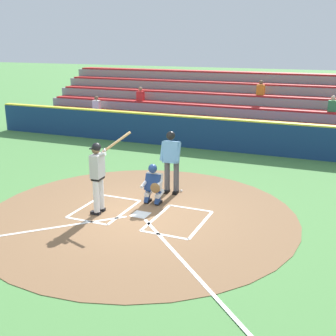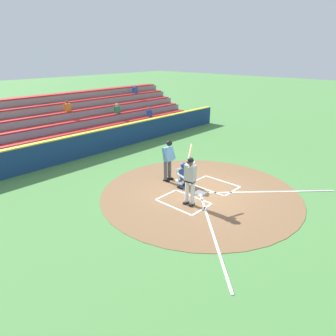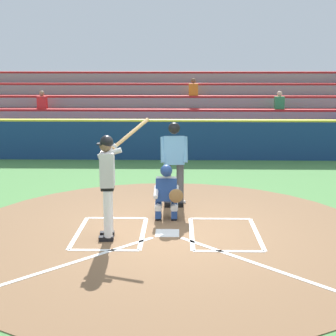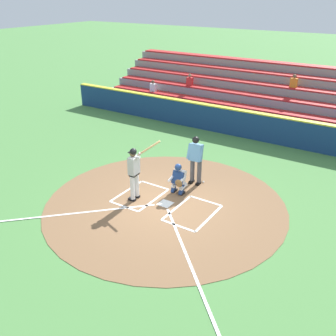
{
  "view_description": "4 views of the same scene",
  "coord_description": "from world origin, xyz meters",
  "px_view_note": "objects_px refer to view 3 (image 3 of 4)",
  "views": [
    {
      "loc": [
        -4.72,
        9.4,
        4.34
      ],
      "look_at": [
        -0.3,
        -1.12,
        0.99
      ],
      "focal_mm": 46.97,
      "sensor_mm": 36.0,
      "label": 1
    },
    {
      "loc": [
        9.15,
        6.66,
        5.39
      ],
      "look_at": [
        0.44,
        -1.36,
        0.87
      ],
      "focal_mm": 32.69,
      "sensor_mm": 36.0,
      "label": 2
    },
    {
      "loc": [
        -0.21,
        8.86,
        3.07
      ],
      "look_at": [
        -0.02,
        0.12,
        1.27
      ],
      "focal_mm": 53.81,
      "sensor_mm": 36.0,
      "label": 3
    },
    {
      "loc": [
        -6.13,
        9.28,
        6.5
      ],
      "look_at": [
        0.17,
        -0.43,
        1.12
      ],
      "focal_mm": 41.04,
      "sensor_mm": 36.0,
      "label": 4
    }
  ],
  "objects_px": {
    "catcher": "(167,191)",
    "baseball": "(184,202)",
    "plate_umpire": "(174,158)",
    "batter": "(108,179)"
  },
  "relations": [
    {
      "from": "catcher",
      "to": "baseball",
      "type": "bearing_deg",
      "value": -107.06
    },
    {
      "from": "plate_umpire",
      "to": "catcher",
      "type": "bearing_deg",
      "value": 82.38
    },
    {
      "from": "catcher",
      "to": "baseball",
      "type": "height_order",
      "value": "catcher"
    },
    {
      "from": "batter",
      "to": "plate_umpire",
      "type": "height_order",
      "value": "batter"
    },
    {
      "from": "catcher",
      "to": "baseball",
      "type": "relative_size",
      "value": 15.27
    },
    {
      "from": "catcher",
      "to": "plate_umpire",
      "type": "relative_size",
      "value": 0.61
    },
    {
      "from": "baseball",
      "to": "batter",
      "type": "bearing_deg",
      "value": 59.75
    },
    {
      "from": "batter",
      "to": "catcher",
      "type": "xyz_separation_m",
      "value": [
        -1.01,
        -1.16,
        -0.51
      ]
    },
    {
      "from": "baseball",
      "to": "plate_umpire",
      "type": "bearing_deg",
      "value": 43.86
    },
    {
      "from": "batter",
      "to": "baseball",
      "type": "xyz_separation_m",
      "value": [
        -1.37,
        -2.34,
        -1.06
      ]
    }
  ]
}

